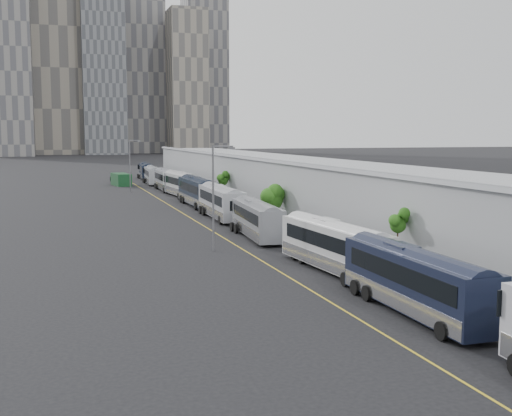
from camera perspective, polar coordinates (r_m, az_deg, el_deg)
name	(u,v)px	position (r m, az deg, el deg)	size (l,w,h in m)	color
sidewalk	(303,225)	(71.13, 4.19, -1.54)	(10.00, 170.00, 0.12)	gray
lane_line	(211,230)	(67.95, -4.05, -1.96)	(0.12, 160.00, 0.02)	gold
depot	(336,193)	(72.30, 7.15, 1.32)	(12.45, 160.40, 7.20)	gray
skyline	(78,50)	(337.23, -15.58, 13.35)	(145.00, 64.00, 120.00)	slate
bus_1	(415,286)	(37.54, 13.94, -6.78)	(2.86, 12.82, 3.74)	black
bus_2	(334,250)	(47.80, 6.94, -3.75)	(3.51, 12.99, 3.75)	silver
bus_3	(257,222)	(62.67, 0.09, -1.28)	(3.38, 12.46, 3.60)	slate
bus_4	(221,205)	(76.79, -3.12, 0.29)	(3.06, 13.59, 3.96)	#ABACB5
bus_5	(198,194)	(90.57, -5.21, 1.26)	(3.06, 13.81, 4.04)	black
bus_6	(181,186)	(104.46, -6.66, 1.94)	(3.74, 13.68, 3.95)	silver
bus_7	(167,182)	(115.24, -7.93, 2.33)	(2.91, 13.07, 3.81)	gray
bus_8	(153,177)	(130.43, -9.17, 2.76)	(3.23, 12.33, 3.57)	#96999F
bus_9	(146,173)	(144.46, -9.75, 3.13)	(3.36, 12.45, 3.60)	black
tree_1	(398,224)	(47.04, 12.50, -1.42)	(1.18, 1.18, 4.42)	black
tree_2	(272,196)	(70.13, 1.41, 1.06)	(2.47, 2.47, 4.58)	black
tree_3	(223,179)	(91.96, -2.94, 2.57)	(1.45, 1.45, 4.42)	black
street_lamp_near	(215,191)	(55.28, -3.64, 1.55)	(2.04, 0.22, 9.16)	#59595E
street_lamp_far	(131,162)	(112.58, -11.06, 4.01)	(2.04, 0.22, 9.04)	#59595E
shipping_container	(121,180)	(128.16, -11.90, 2.49)	(2.66, 6.51, 2.37)	#113A1C
suv	(119,178)	(137.81, -12.07, 2.61)	(2.63, 5.70, 1.58)	black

